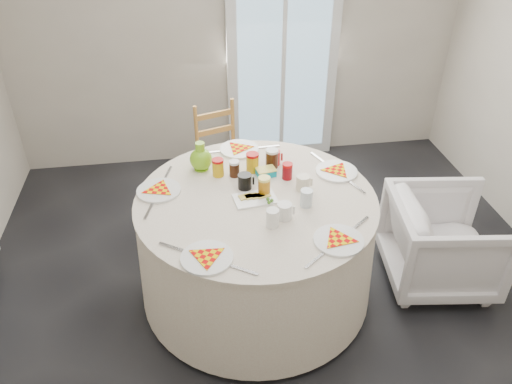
{
  "coord_description": "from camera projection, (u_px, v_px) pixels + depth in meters",
  "views": [
    {
      "loc": [
        -0.5,
        -2.31,
        2.47
      ],
      "look_at": [
        -0.12,
        0.13,
        0.8
      ],
      "focal_mm": 35.0,
      "sensor_mm": 36.0,
      "label": 1
    }
  ],
  "objects": [
    {
      "name": "floor",
      "position": [
        277.0,
        300.0,
        3.33
      ],
      "size": [
        4.0,
        4.0,
        0.0
      ],
      "primitive_type": "plane",
      "color": "black",
      "rests_on": "ground"
    },
    {
      "name": "wall_back",
      "position": [
        237.0,
        20.0,
        4.24
      ],
      "size": [
        4.0,
        0.02,
        2.6
      ],
      "primitive_type": "cube",
      "color": "#BCB5A3",
      "rests_on": "floor"
    },
    {
      "name": "glass_door",
      "position": [
        283.0,
        49.0,
        4.39
      ],
      "size": [
        1.0,
        0.08,
        2.1
      ],
      "primitive_type": "cube",
      "color": "silver",
      "rests_on": "floor"
    },
    {
      "name": "table",
      "position": [
        256.0,
        247.0,
        3.21
      ],
      "size": [
        1.51,
        1.51,
        0.76
      ],
      "primitive_type": "cylinder",
      "color": "silver",
      "rests_on": "floor"
    },
    {
      "name": "wooden_chair",
      "position": [
        223.0,
        151.0,
        4.06
      ],
      "size": [
        0.47,
        0.46,
        0.84
      ],
      "primitive_type": null,
      "rotation": [
        0.0,
        0.0,
        0.31
      ],
      "color": "#B8813F",
      "rests_on": "floor"
    },
    {
      "name": "armchair",
      "position": [
        445.0,
        234.0,
        3.3
      ],
      "size": [
        0.73,
        0.76,
        0.71
      ],
      "primitive_type": "imported",
      "rotation": [
        0.0,
        0.0,
        1.44
      ],
      "color": "white",
      "rests_on": "floor"
    },
    {
      "name": "place_settings",
      "position": [
        256.0,
        196.0,
        2.99
      ],
      "size": [
        1.69,
        1.69,
        0.03
      ],
      "primitive_type": null,
      "rotation": [
        0.0,
        0.0,
        -0.17
      ],
      "color": "silver",
      "rests_on": "table"
    },
    {
      "name": "jar_cluster",
      "position": [
        251.0,
        168.0,
        3.16
      ],
      "size": [
        0.52,
        0.32,
        0.14
      ],
      "primitive_type": null,
      "rotation": [
        0.0,
        0.0,
        0.15
      ],
      "color": "#8F601D",
      "rests_on": "table"
    },
    {
      "name": "butter_tub",
      "position": [
        266.0,
        171.0,
        3.19
      ],
      "size": [
        0.14,
        0.11,
        0.05
      ],
      "primitive_type": "cube",
      "rotation": [
        0.0,
        0.0,
        0.18
      ],
      "color": "#0598B4",
      "rests_on": "table"
    },
    {
      "name": "green_pitcher",
      "position": [
        201.0,
        154.0,
        3.21
      ],
      "size": [
        0.18,
        0.18,
        0.19
      ],
      "primitive_type": null,
      "rotation": [
        0.0,
        0.0,
        0.26
      ],
      "color": "#74B91A",
      "rests_on": "table"
    },
    {
      "name": "cheese_platter",
      "position": [
        255.0,
        198.0,
        2.97
      ],
      "size": [
        0.27,
        0.19,
        0.03
      ],
      "primitive_type": null,
      "rotation": [
        0.0,
        0.0,
        0.12
      ],
      "color": "white",
      "rests_on": "table"
    },
    {
      "name": "mugs_glasses",
      "position": [
        277.0,
        189.0,
        2.98
      ],
      "size": [
        0.67,
        0.67,
        0.12
      ],
      "primitive_type": null,
      "rotation": [
        0.0,
        0.0,
        -0.04
      ],
      "color": "#9C9798",
      "rests_on": "table"
    }
  ]
}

